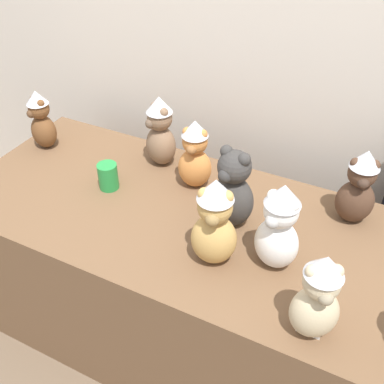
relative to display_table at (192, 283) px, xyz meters
The scene contains 13 objects.
ground_plane 0.45m from the display_table, 90.00° to the right, with size 10.00×10.00×0.00m, color brown.
wall_back 1.13m from the display_table, 90.00° to the left, with size 7.00×0.08×2.60m, color silver.
display_table is the anchor object (origin of this frame).
teddy_bear_chestnut 0.98m from the display_table, 169.89° to the left, with size 0.15×0.14×0.28m.
teddy_bear_honey 0.58m from the display_table, 45.16° to the right, with size 0.18×0.16×0.33m.
teddy_bear_snow 0.64m from the display_table, 13.85° to the right, with size 0.18×0.16×0.33m.
teddy_bear_cocoa 0.79m from the display_table, 25.58° to the left, with size 0.16×0.15×0.30m.
teddy_bear_mocha 0.66m from the display_table, 136.59° to the left, with size 0.18×0.17×0.31m.
teddy_bear_ginger 0.56m from the display_table, 113.44° to the left, with size 0.15×0.13×0.30m.
teddy_bear_charcoal 0.54m from the display_table, 17.48° to the left, with size 0.19×0.17×0.32m.
teddy_bear_sand 0.80m from the display_table, 29.12° to the right, with size 0.18×0.17×0.31m.
party_cup_green 0.58m from the display_table, behind, with size 0.08×0.08×0.11m, color #238C3D.
name_card_front_middle 0.73m from the display_table, 30.39° to the right, with size 0.07×0.01×0.05m, color white.
Camera 1 is at (0.57, -0.90, 1.87)m, focal length 42.36 mm.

